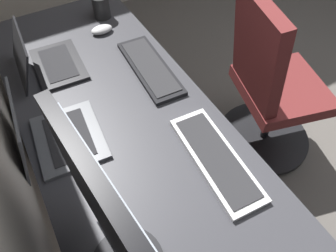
% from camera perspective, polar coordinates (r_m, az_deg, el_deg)
% --- Properties ---
extents(desk, '(2.32, 0.69, 0.73)m').
position_cam_1_polar(desk, '(1.09, -2.33, -10.30)').
color(desk, '#38383D').
rests_on(desk, ground).
extents(drawer_pedestal, '(0.40, 0.51, 0.69)m').
position_cam_1_polar(drawer_pedestal, '(1.63, -11.49, -1.83)').
color(drawer_pedestal, '#38383D').
rests_on(drawer_pedestal, ground).
extents(monitor_primary, '(0.47, 0.20, 0.47)m').
position_cam_1_polar(monitor_primary, '(0.68, -9.51, -18.12)').
color(monitor_primary, black).
rests_on(monitor_primary, desk).
extents(laptop_left, '(0.31, 0.28, 0.19)m').
position_cam_1_polar(laptop_left, '(1.43, -21.87, 11.06)').
color(laptop_left, black).
rests_on(laptop_left, desk).
extents(laptop_center, '(0.30, 0.30, 0.23)m').
position_cam_1_polar(laptop_center, '(1.13, -20.89, -1.60)').
color(laptop_center, '#595B60').
rests_on(laptop_center, desk).
extents(keyboard_main, '(0.43, 0.17, 0.02)m').
position_cam_1_polar(keyboard_main, '(1.06, 8.81, -5.87)').
color(keyboard_main, silver).
rests_on(keyboard_main, desk).
extents(keyboard_spare, '(0.43, 0.16, 0.02)m').
position_cam_1_polar(keyboard_spare, '(1.36, -3.33, 10.70)').
color(keyboard_spare, black).
rests_on(keyboard_spare, desk).
extents(mouse_main, '(0.06, 0.10, 0.03)m').
position_cam_1_polar(mouse_main, '(1.60, -12.10, 16.97)').
color(mouse_main, silver).
rests_on(mouse_main, desk).
extents(coffee_mug, '(0.12, 0.08, 0.11)m').
position_cam_1_polar(coffee_mug, '(1.70, -12.24, 20.68)').
color(coffee_mug, black).
rests_on(coffee_mug, desk).
extents(office_chair, '(0.56, 0.60, 0.97)m').
position_cam_1_polar(office_chair, '(1.73, 18.08, 5.92)').
color(office_chair, maroon).
rests_on(office_chair, ground).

